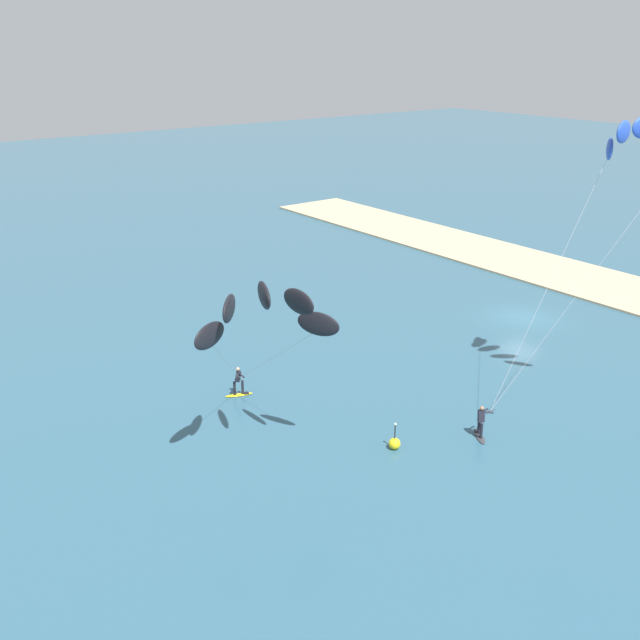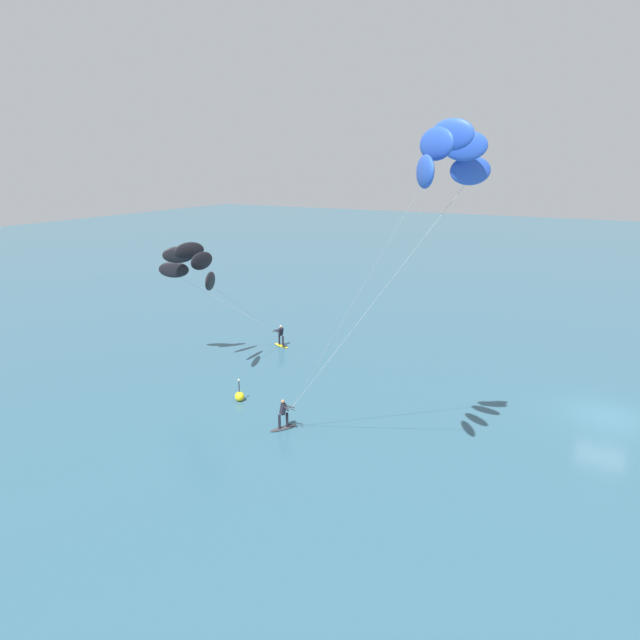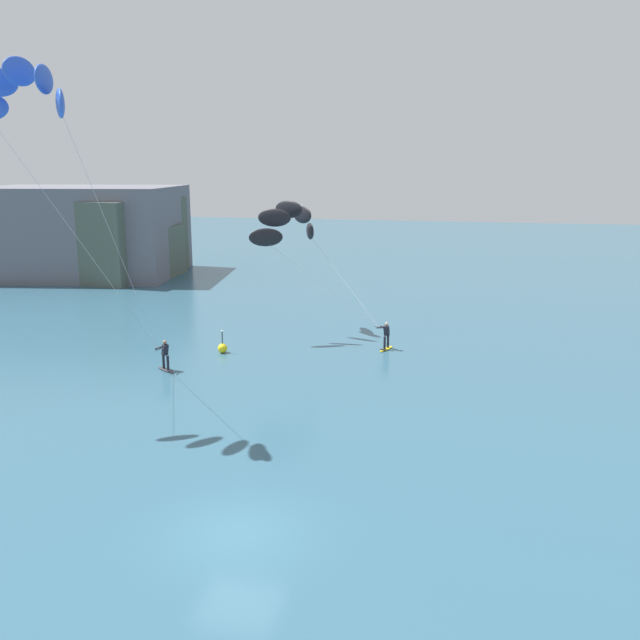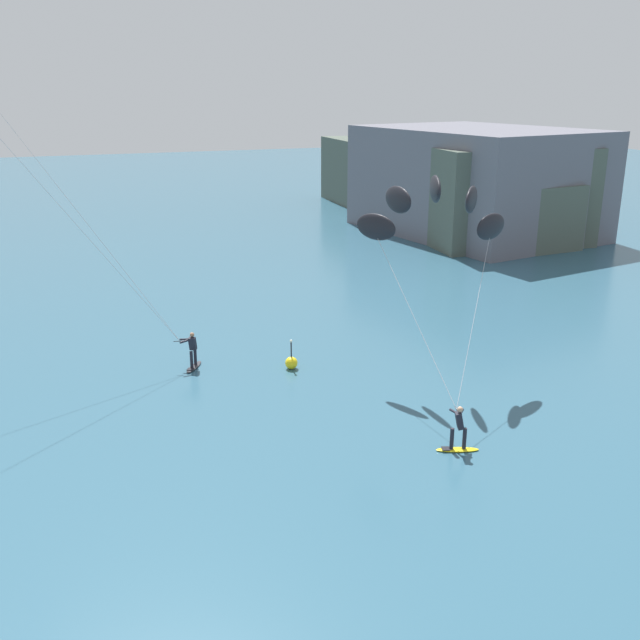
# 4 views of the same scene
# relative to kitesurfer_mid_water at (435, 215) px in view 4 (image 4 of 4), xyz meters

# --- Properties ---
(kitesurfer_mid_water) EXTENTS (8.94, 6.48, 8.64)m
(kitesurfer_mid_water) POSITION_rel_kitesurfer_mid_water_xyz_m (0.00, 0.00, 0.00)
(kitesurfer_mid_water) COLOR yellow
(kitesurfer_mid_water) RESTS_ON ground
(marker_buoy) EXTENTS (0.56, 0.56, 1.38)m
(marker_buoy) POSITION_rel_kitesurfer_mid_water_xyz_m (-2.83, -5.33, -6.76)
(marker_buoy) COLOR yellow
(marker_buoy) RESTS_ON ground
(distant_headland) EXTENTS (34.51, 17.48, 8.75)m
(distant_headland) POSITION_rel_kitesurfer_mid_water_xyz_m (-31.94, 20.16, -3.42)
(distant_headland) COLOR #4C564C
(distant_headland) RESTS_ON ground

